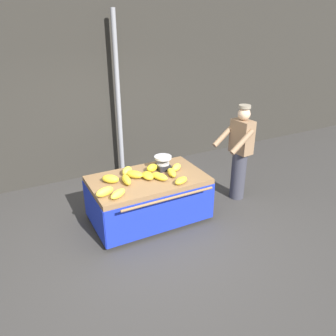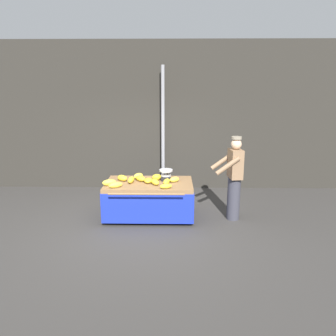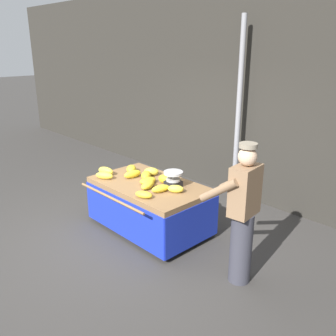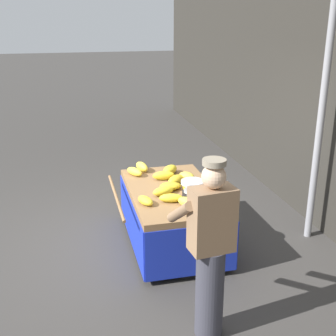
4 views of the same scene
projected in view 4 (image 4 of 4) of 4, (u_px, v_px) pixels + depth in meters
ground_plane at (126, 242)px, 5.79m from camera, size 60.00×60.00×0.00m
back_wall at (332, 88)px, 5.76m from camera, size 16.00×0.24×3.81m
street_pole at (321, 120)px, 5.43m from camera, size 0.09×0.09×3.18m
banana_cart at (172, 204)px, 5.58m from camera, size 1.80×1.27×0.75m
weighing_scale at (193, 190)px, 5.20m from camera, size 0.28×0.28×0.23m
banana_bunch_0 at (135, 172)px, 5.99m from camera, size 0.30×0.24×0.11m
banana_bunch_1 at (170, 170)px, 6.04m from camera, size 0.30×0.29×0.12m
banana_bunch_2 at (189, 188)px, 5.39m from camera, size 0.23×0.19×0.13m
banana_bunch_3 at (171, 198)px, 5.14m from camera, size 0.17×0.30×0.10m
banana_bunch_4 at (163, 191)px, 5.35m from camera, size 0.23×0.32×0.10m
banana_bunch_5 at (176, 180)px, 5.69m from camera, size 0.30×0.31×0.11m
banana_bunch_6 at (187, 177)px, 5.78m from camera, size 0.25×0.25×0.13m
banana_bunch_7 at (142, 167)px, 6.15m from camera, size 0.30×0.19×0.13m
banana_bunch_8 at (186, 202)px, 5.03m from camera, size 0.25×0.23×0.11m
banana_bunch_9 at (145, 201)px, 5.08m from camera, size 0.28×0.21×0.09m
banana_bunch_10 at (164, 176)px, 5.83m from camera, size 0.14×0.31×0.12m
banana_bunch_11 at (170, 186)px, 5.51m from camera, size 0.19×0.28×0.10m
vendor_person at (210, 250)px, 3.88m from camera, size 0.61×0.56×1.71m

